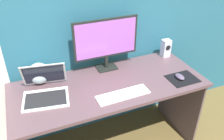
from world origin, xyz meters
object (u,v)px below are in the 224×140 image
Objects in this scene: fishbowl at (39,73)px; laptop at (45,90)px; monitor at (106,41)px; speaker_right at (166,48)px; keyboard_external at (123,95)px; mouse at (180,77)px.

laptop is at bearing -86.30° from fishbowl.
monitor is 0.65m from speaker_right.
monitor is 0.50m from keyboard_external.
fishbowl is 1.76× the size of mouse.
speaker_right and fishbowl have the same top height.
fishbowl is 0.42× the size of keyboard_external.
laptop is at bearing -170.63° from speaker_right.
mouse is (-0.12, -0.40, -0.07)m from speaker_right.
speaker_right is 1.21m from fishbowl.
speaker_right is at bearing 31.62° from keyboard_external.
keyboard_external is at bearing -94.19° from monitor.
monitor reaches higher than laptop.
keyboard_external is (-0.65, -0.42, -0.08)m from speaker_right.
monitor is at bearing 179.34° from speaker_right.
keyboard_external is 0.54m from mouse.
keyboard_external is (0.54, -0.22, -0.04)m from laptop.
speaker_right is at bearing 9.37° from laptop.
monitor reaches higher than fishbowl.
laptop reaches higher than speaker_right.
fishbowl reaches higher than keyboard_external.
speaker_right is 0.41× the size of keyboard_external.
laptop reaches higher than keyboard_external.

